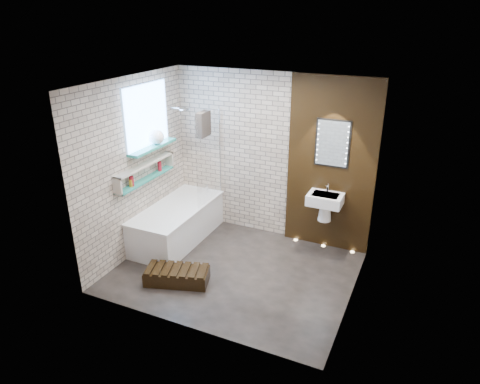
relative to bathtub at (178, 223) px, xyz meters
The scene contains 15 objects.
ground 1.34m from the bathtub, 20.18° to the right, with size 3.20×3.20×0.00m, color black.
room_shell 1.65m from the bathtub, 20.18° to the right, with size 3.24×3.20×2.60m.
walnut_panel 2.53m from the bathtub, 20.65° to the left, with size 1.30×0.06×2.60m, color black.
clerestory_window 1.65m from the bathtub, 163.78° to the right, with size 0.18×1.00×0.94m.
display_niche 1.00m from the bathtub, 135.46° to the right, with size 0.14×1.30×0.26m.
bathtub is the anchor object (origin of this frame).
bath_screen 1.14m from the bathtub, 51.10° to the left, with size 0.01×0.78×1.40m, color white.
towel 1.63m from the bathtub, 40.60° to the left, with size 0.11×0.28×0.37m, color black.
shower_head 1.78m from the bathtub, 98.54° to the left, with size 0.18×0.18×0.02m, color silver.
washbasin 2.32m from the bathtub, 16.01° to the left, with size 0.50×0.36×0.58m.
led_mirror 2.68m from the bathtub, 19.78° to the left, with size 0.50×0.02×0.70m.
walnut_step 1.22m from the bathtub, 58.74° to the right, with size 0.84×0.37×0.19m, color black.
niche_bottles 1.00m from the bathtub, 129.01° to the right, with size 0.06×0.77×0.15m.
sill_vases 1.39m from the bathtub, behind, with size 0.22×0.22×0.22m.
floor_uplights 2.32m from the bathtub, 19.02° to the left, with size 0.96×0.06×0.01m.
Camera 1 is at (2.25, -4.76, 3.42)m, focal length 32.75 mm.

